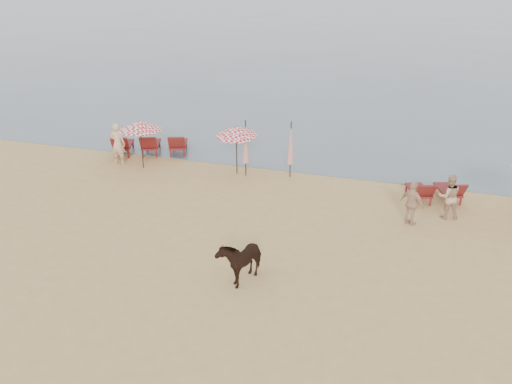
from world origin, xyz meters
TOP-DOWN VIEW (x-y plane):
  - ground at (0.00, 0.00)m, footprint 120.00×120.00m
  - sea at (0.00, 80.00)m, footprint 160.00×140.00m
  - lounger_cluster_left at (-6.69, 10.24)m, footprint 3.65×2.89m
  - lounger_cluster_right at (5.67, 8.67)m, footprint 2.21×2.17m
  - umbrella_open_left_a at (-6.19, 8.61)m, footprint 1.81×1.81m
  - umbrella_open_left_b at (-2.18, 9.17)m, footprint 1.65×1.68m
  - umbrella_closed_left at (0.01, 9.46)m, footprint 0.28×0.28m
  - umbrella_closed_right at (-1.75, 9.05)m, footprint 0.28×0.28m
  - cow at (0.72, 1.42)m, footprint 1.05×1.64m
  - beachgoer_left at (-7.39, 8.72)m, footprint 0.68×0.47m
  - beachgoer_right_a at (6.10, 7.36)m, footprint 0.89×0.77m
  - beachgoer_right_b at (4.95, 6.43)m, footprint 0.95×0.80m

SIDE VIEW (x-z plane):
  - ground at x=0.00m, z-range 0.00..0.00m
  - sea at x=0.00m, z-range -0.03..0.03m
  - lounger_cluster_right at x=5.67m, z-range 0.12..0.75m
  - lounger_cluster_left at x=-6.69m, z-range 0.14..0.84m
  - cow at x=0.72m, z-range 0.00..1.28m
  - beachgoer_right_b at x=4.95m, z-range 0.00..1.52m
  - beachgoer_right_a at x=6.10m, z-range 0.00..1.57m
  - beachgoer_left at x=-7.39m, z-range 0.00..1.82m
  - umbrella_closed_left at x=0.01m, z-range 0.27..2.59m
  - umbrella_closed_right at x=-1.75m, z-range 0.27..2.60m
  - umbrella_open_left_b at x=-2.18m, z-range 0.77..2.87m
  - umbrella_open_left_a at x=-6.19m, z-range 0.82..2.87m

